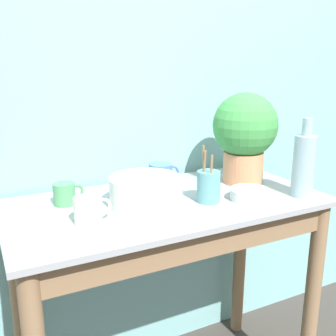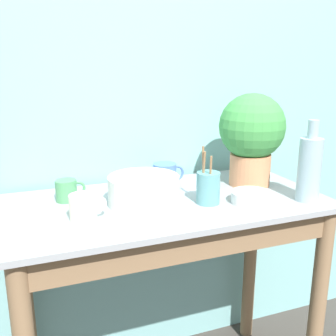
{
  "view_description": "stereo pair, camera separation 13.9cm",
  "coord_description": "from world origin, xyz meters",
  "px_view_note": "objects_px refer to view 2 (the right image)",
  "views": [
    {
      "loc": [
        -0.6,
        -0.91,
        1.35
      ],
      "look_at": [
        0.0,
        0.28,
        0.99
      ],
      "focal_mm": 42.0,
      "sensor_mm": 36.0,
      "label": 1
    },
    {
      "loc": [
        -0.47,
        -0.97,
        1.35
      ],
      "look_at": [
        0.0,
        0.28,
        0.99
      ],
      "focal_mm": 42.0,
      "sensor_mm": 36.0,
      "label": 2
    }
  ],
  "objects_px": {
    "bottle_tall": "(310,168)",
    "mug_green": "(67,190)",
    "potted_plant": "(252,134)",
    "mug_blue": "(165,175)",
    "bowl_wash_large": "(144,190)",
    "bowl_small_enamel_white": "(251,197)",
    "utensil_cup": "(208,187)",
    "mug_cream": "(84,207)"
  },
  "relations": [
    {
      "from": "potted_plant",
      "to": "mug_blue",
      "type": "height_order",
      "value": "potted_plant"
    },
    {
      "from": "bowl_wash_large",
      "to": "bowl_small_enamel_white",
      "type": "bearing_deg",
      "value": -18.62
    },
    {
      "from": "mug_cream",
      "to": "utensil_cup",
      "type": "relative_size",
      "value": 0.58
    },
    {
      "from": "mug_green",
      "to": "utensil_cup",
      "type": "xyz_separation_m",
      "value": [
        0.46,
        -0.2,
        0.02
      ]
    },
    {
      "from": "potted_plant",
      "to": "mug_blue",
      "type": "bearing_deg",
      "value": 163.99
    },
    {
      "from": "mug_cream",
      "to": "bowl_small_enamel_white",
      "type": "distance_m",
      "value": 0.58
    },
    {
      "from": "mug_blue",
      "to": "mug_green",
      "type": "distance_m",
      "value": 0.39
    },
    {
      "from": "potted_plant",
      "to": "bowl_wash_large",
      "type": "bearing_deg",
      "value": -171.73
    },
    {
      "from": "potted_plant",
      "to": "bottle_tall",
      "type": "relative_size",
      "value": 1.27
    },
    {
      "from": "utensil_cup",
      "to": "bottle_tall",
      "type": "bearing_deg",
      "value": -16.04
    },
    {
      "from": "bowl_small_enamel_white",
      "to": "utensil_cup",
      "type": "bearing_deg",
      "value": 160.52
    },
    {
      "from": "potted_plant",
      "to": "mug_cream",
      "type": "bearing_deg",
      "value": -168.82
    },
    {
      "from": "potted_plant",
      "to": "bowl_wash_large",
      "type": "xyz_separation_m",
      "value": [
        -0.47,
        -0.07,
        -0.16
      ]
    },
    {
      "from": "potted_plant",
      "to": "bowl_small_enamel_white",
      "type": "height_order",
      "value": "potted_plant"
    },
    {
      "from": "bowl_wash_large",
      "to": "mug_blue",
      "type": "xyz_separation_m",
      "value": [
        0.14,
        0.16,
        -0.0
      ]
    },
    {
      "from": "mug_blue",
      "to": "mug_cream",
      "type": "height_order",
      "value": "mug_blue"
    },
    {
      "from": "potted_plant",
      "to": "mug_green",
      "type": "relative_size",
      "value": 3.45
    },
    {
      "from": "potted_plant",
      "to": "utensil_cup",
      "type": "bearing_deg",
      "value": -151.58
    },
    {
      "from": "mug_blue",
      "to": "utensil_cup",
      "type": "relative_size",
      "value": 0.63
    },
    {
      "from": "mug_blue",
      "to": "utensil_cup",
      "type": "xyz_separation_m",
      "value": [
        0.07,
        -0.23,
        0.01
      ]
    },
    {
      "from": "bottle_tall",
      "to": "mug_blue",
      "type": "xyz_separation_m",
      "value": [
        -0.42,
        0.33,
        -0.07
      ]
    },
    {
      "from": "potted_plant",
      "to": "mug_blue",
      "type": "xyz_separation_m",
      "value": [
        -0.33,
        0.09,
        -0.16
      ]
    },
    {
      "from": "utensil_cup",
      "to": "potted_plant",
      "type": "bearing_deg",
      "value": 28.42
    },
    {
      "from": "bowl_wash_large",
      "to": "mug_green",
      "type": "distance_m",
      "value": 0.28
    },
    {
      "from": "potted_plant",
      "to": "bottle_tall",
      "type": "xyz_separation_m",
      "value": [
        0.09,
        -0.24,
        -0.09
      ]
    },
    {
      "from": "mug_cream",
      "to": "potted_plant",
      "type": "bearing_deg",
      "value": 11.18
    },
    {
      "from": "mug_blue",
      "to": "utensil_cup",
      "type": "distance_m",
      "value": 0.24
    },
    {
      "from": "potted_plant",
      "to": "bottle_tall",
      "type": "height_order",
      "value": "potted_plant"
    },
    {
      "from": "bowl_wash_large",
      "to": "mug_blue",
      "type": "bearing_deg",
      "value": 49.22
    },
    {
      "from": "potted_plant",
      "to": "mug_green",
      "type": "distance_m",
      "value": 0.74
    },
    {
      "from": "mug_blue",
      "to": "mug_green",
      "type": "relative_size",
      "value": 1.21
    },
    {
      "from": "bowl_wash_large",
      "to": "mug_cream",
      "type": "xyz_separation_m",
      "value": [
        -0.22,
        -0.07,
        -0.01
      ]
    },
    {
      "from": "bottle_tall",
      "to": "mug_green",
      "type": "xyz_separation_m",
      "value": [
        -0.81,
        0.3,
        -0.08
      ]
    },
    {
      "from": "bowl_wash_large",
      "to": "bowl_small_enamel_white",
      "type": "height_order",
      "value": "bowl_wash_large"
    },
    {
      "from": "bottle_tall",
      "to": "utensil_cup",
      "type": "bearing_deg",
      "value": 163.96
    },
    {
      "from": "mug_blue",
      "to": "mug_green",
      "type": "bearing_deg",
      "value": -175.36
    },
    {
      "from": "bottle_tall",
      "to": "mug_blue",
      "type": "relative_size",
      "value": 2.25
    },
    {
      "from": "mug_blue",
      "to": "bowl_small_enamel_white",
      "type": "bearing_deg",
      "value": -52.24
    },
    {
      "from": "bowl_wash_large",
      "to": "bottle_tall",
      "type": "distance_m",
      "value": 0.59
    },
    {
      "from": "bowl_wash_large",
      "to": "utensil_cup",
      "type": "xyz_separation_m",
      "value": [
        0.21,
        -0.07,
        0.01
      ]
    },
    {
      "from": "bottle_tall",
      "to": "potted_plant",
      "type": "bearing_deg",
      "value": 111.23
    },
    {
      "from": "potted_plant",
      "to": "mug_blue",
      "type": "distance_m",
      "value": 0.38
    }
  ]
}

